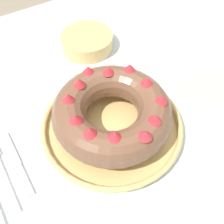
{
  "coord_description": "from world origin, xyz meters",
  "views": [
    {
      "loc": [
        -0.2,
        -0.27,
        1.26
      ],
      "look_at": [
        -0.02,
        0.02,
        0.82
      ],
      "focal_mm": 42.0,
      "sensor_mm": 36.0,
      "label": 1
    }
  ],
  "objects_px": {
    "bundt_cake": "(112,112)",
    "napkin": "(208,86)",
    "serving_dish": "(112,125)",
    "side_bowl": "(87,42)",
    "cake_knife": "(18,167)",
    "fork": "(0,167)"
  },
  "relations": [
    {
      "from": "bundt_cake",
      "to": "napkin",
      "type": "distance_m",
      "value": 0.29
    },
    {
      "from": "serving_dish",
      "to": "side_bowl",
      "type": "xyz_separation_m",
      "value": [
        0.09,
        0.28,
        0.01
      ]
    },
    {
      "from": "cake_knife",
      "to": "napkin",
      "type": "distance_m",
      "value": 0.5
    },
    {
      "from": "bundt_cake",
      "to": "napkin",
      "type": "height_order",
      "value": "bundt_cake"
    },
    {
      "from": "serving_dish",
      "to": "bundt_cake",
      "type": "bearing_deg",
      "value": -10.45
    },
    {
      "from": "fork",
      "to": "napkin",
      "type": "height_order",
      "value": "fork"
    },
    {
      "from": "napkin",
      "to": "cake_knife",
      "type": "bearing_deg",
      "value": 174.94
    },
    {
      "from": "bundt_cake",
      "to": "side_bowl",
      "type": "bearing_deg",
      "value": 71.84
    },
    {
      "from": "serving_dish",
      "to": "bundt_cake",
      "type": "distance_m",
      "value": 0.05
    },
    {
      "from": "serving_dish",
      "to": "cake_knife",
      "type": "height_order",
      "value": "serving_dish"
    },
    {
      "from": "bundt_cake",
      "to": "napkin",
      "type": "xyz_separation_m",
      "value": [
        0.28,
        -0.02,
        -0.06
      ]
    },
    {
      "from": "side_bowl",
      "to": "fork",
      "type": "bearing_deg",
      "value": -144.63
    },
    {
      "from": "side_bowl",
      "to": "napkin",
      "type": "height_order",
      "value": "side_bowl"
    },
    {
      "from": "cake_knife",
      "to": "serving_dish",
      "type": "bearing_deg",
      "value": -5.95
    },
    {
      "from": "side_bowl",
      "to": "cake_knife",
      "type": "bearing_deg",
      "value": -139.78
    },
    {
      "from": "fork",
      "to": "cake_knife",
      "type": "distance_m",
      "value": 0.04
    },
    {
      "from": "bundt_cake",
      "to": "serving_dish",
      "type": "bearing_deg",
      "value": 169.55
    },
    {
      "from": "bundt_cake",
      "to": "cake_knife",
      "type": "bearing_deg",
      "value": 174.16
    },
    {
      "from": "napkin",
      "to": "bundt_cake",
      "type": "bearing_deg",
      "value": 175.54
    },
    {
      "from": "cake_knife",
      "to": "napkin",
      "type": "xyz_separation_m",
      "value": [
        0.5,
        -0.04,
        -0.0
      ]
    },
    {
      "from": "serving_dish",
      "to": "side_bowl",
      "type": "height_order",
      "value": "side_bowl"
    },
    {
      "from": "bundt_cake",
      "to": "fork",
      "type": "xyz_separation_m",
      "value": [
        -0.25,
        0.04,
        -0.06
      ]
    }
  ]
}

